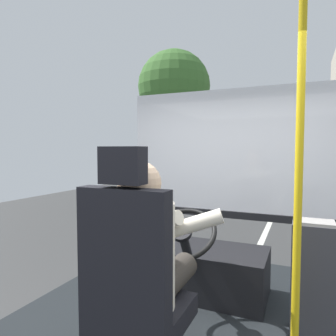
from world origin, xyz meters
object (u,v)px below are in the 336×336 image
fare_box (313,279)px  steering_console (202,268)px  handrail_pole (298,184)px  driver_seat (134,290)px  bus_driver (145,251)px

fare_box → steering_console: bearing=162.0°
handrail_pole → steering_console: bearing=137.9°
driver_seat → steering_console: driver_seat is taller
driver_seat → steering_console: 1.20m
steering_console → fare_box: 0.93m
bus_driver → handrail_pole: (0.77, 0.35, 0.37)m
driver_seat → fare_box: size_ratio=1.62×
driver_seat → fare_box: bearing=45.4°
bus_driver → steering_console: size_ratio=0.71×
driver_seat → fare_box: driver_seat is taller
driver_seat → handrail_pole: size_ratio=0.60×
driver_seat → steering_console: (-0.00, 1.16, -0.31)m
bus_driver → steering_console: bus_driver is taller
handrail_pole → bus_driver: bearing=-155.7°
bus_driver → fare_box: bearing=41.2°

